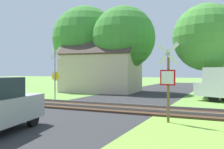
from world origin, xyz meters
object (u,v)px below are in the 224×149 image
Objects in this scene: tree_left at (86,39)px; tree_center at (124,38)px; crossing_sign_far at (55,71)px; stop_sign_near at (168,78)px; house at (102,71)px; tree_right at (207,37)px.

tree_left reaches higher than tree_center.
stop_sign_near is at bearing -26.49° from crossing_sign_far.
tree_center is at bearing 8.47° from house.
tree_center reaches higher than house.
tree_right is at bearing -14.06° from tree_center.
tree_left is 1.09× the size of tree_center.
tree_center reaches higher than crossing_sign_far.
tree_right is at bearing -13.62° from tree_left.
tree_left reaches higher than stop_sign_near.
tree_right reaches higher than crossing_sign_far.
crossing_sign_far is at bearing -93.39° from house.
stop_sign_near is 0.34× the size of tree_left.
tree_right is at bearing -12.32° from house.
tree_center is (2.05, 7.91, 3.19)m from crossing_sign_far.
tree_right is at bearing -85.26° from stop_sign_near.
house is at bearing -29.83° from tree_left.
house reaches higher than crossing_sign_far.
house is 3.87m from tree_center.
tree_left is at bearing 108.83° from crossing_sign_far.
tree_left reaches higher than crossing_sign_far.
stop_sign_near is 0.43× the size of tree_right.
tree_left is (-11.74, 13.76, 3.76)m from stop_sign_near.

